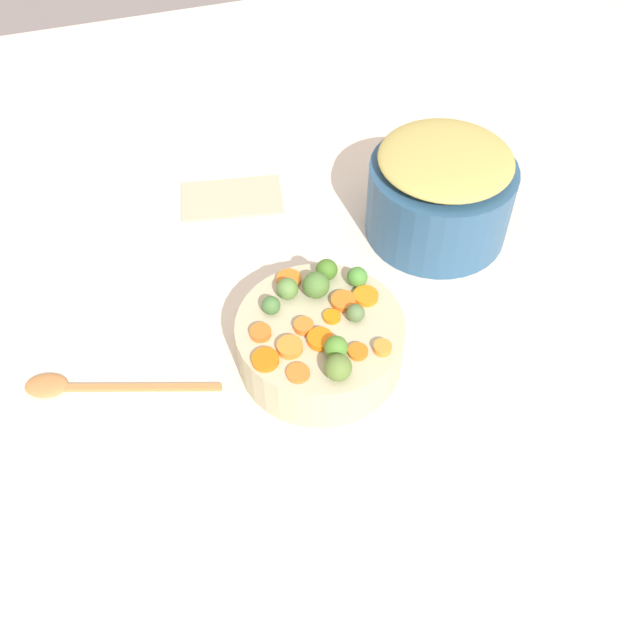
% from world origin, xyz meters
% --- Properties ---
extents(tabletop, '(2.40, 2.40, 0.02)m').
position_xyz_m(tabletop, '(0.00, 0.00, 0.01)').
color(tabletop, beige).
rests_on(tabletop, ground).
extents(serving_bowl_carrots, '(0.26, 0.26, 0.09)m').
position_xyz_m(serving_bowl_carrots, '(-0.01, -0.03, 0.06)').
color(serving_bowl_carrots, '#B7B18C').
rests_on(serving_bowl_carrots, tabletop).
extents(metal_pot, '(0.26, 0.26, 0.14)m').
position_xyz_m(metal_pot, '(0.28, 0.19, 0.09)').
color(metal_pot, '#2B5378').
rests_on(metal_pot, tabletop).
extents(stuffing_mound, '(0.23, 0.23, 0.04)m').
position_xyz_m(stuffing_mound, '(0.28, 0.19, 0.18)').
color(stuffing_mound, tan).
rests_on(stuffing_mound, metal_pot).
extents(carrot_slice_0, '(0.04, 0.04, 0.01)m').
position_xyz_m(carrot_slice_0, '(-0.10, -0.02, 0.11)').
color(carrot_slice_0, orange).
rests_on(carrot_slice_0, serving_bowl_carrots).
extents(carrot_slice_1, '(0.03, 0.03, 0.01)m').
position_xyz_m(carrot_slice_1, '(0.01, -0.02, 0.11)').
color(carrot_slice_1, orange).
rests_on(carrot_slice_1, serving_bowl_carrots).
extents(carrot_slice_2, '(0.04, 0.04, 0.01)m').
position_xyz_m(carrot_slice_2, '(-0.03, 0.07, 0.11)').
color(carrot_slice_2, orange).
rests_on(carrot_slice_2, serving_bowl_carrots).
extents(carrot_slice_3, '(0.05, 0.05, 0.01)m').
position_xyz_m(carrot_slice_3, '(-0.02, -0.06, 0.11)').
color(carrot_slice_3, orange).
rests_on(carrot_slice_3, serving_bowl_carrots).
extents(carrot_slice_4, '(0.05, 0.05, 0.01)m').
position_xyz_m(carrot_slice_4, '(-0.11, -0.07, 0.11)').
color(carrot_slice_4, orange).
rests_on(carrot_slice_4, serving_bowl_carrots).
extents(carrot_slice_5, '(0.03, 0.03, 0.01)m').
position_xyz_m(carrot_slice_5, '(0.02, -0.10, 0.11)').
color(carrot_slice_5, orange).
rests_on(carrot_slice_5, serving_bowl_carrots).
extents(carrot_slice_6, '(0.05, 0.05, 0.01)m').
position_xyz_m(carrot_slice_6, '(-0.07, -0.06, 0.11)').
color(carrot_slice_6, orange).
rests_on(carrot_slice_6, serving_bowl_carrots).
extents(carrot_slice_7, '(0.03, 0.03, 0.01)m').
position_xyz_m(carrot_slice_7, '(0.06, -0.10, 0.11)').
color(carrot_slice_7, orange).
rests_on(carrot_slice_7, serving_bowl_carrots).
extents(carrot_slice_8, '(0.05, 0.05, 0.01)m').
position_xyz_m(carrot_slice_8, '(0.03, -0.00, 0.11)').
color(carrot_slice_8, orange).
rests_on(carrot_slice_8, serving_bowl_carrots).
extents(carrot_slice_9, '(0.05, 0.05, 0.01)m').
position_xyz_m(carrot_slice_9, '(0.07, 0.00, 0.11)').
color(carrot_slice_9, orange).
rests_on(carrot_slice_9, serving_bowl_carrots).
extents(carrot_slice_10, '(0.04, 0.04, 0.01)m').
position_xyz_m(carrot_slice_10, '(-0.07, -0.11, 0.11)').
color(carrot_slice_10, orange).
rests_on(carrot_slice_10, serving_bowl_carrots).
extents(carrot_slice_11, '(0.04, 0.04, 0.01)m').
position_xyz_m(carrot_slice_11, '(-0.04, -0.03, 0.11)').
color(carrot_slice_11, orange).
rests_on(carrot_slice_11, serving_bowl_carrots).
extents(brussels_sprout_0, '(0.03, 0.03, 0.03)m').
position_xyz_m(brussels_sprout_0, '(0.07, 0.03, 0.12)').
color(brussels_sprout_0, '#458733').
rests_on(brussels_sprout_0, serving_bowl_carrots).
extents(brussels_sprout_1, '(0.03, 0.03, 0.03)m').
position_xyz_m(brussels_sprout_1, '(-0.04, 0.04, 0.12)').
color(brussels_sprout_1, '#59843D').
rests_on(brussels_sprout_1, serving_bowl_carrots).
extents(brussels_sprout_2, '(0.04, 0.04, 0.04)m').
position_xyz_m(brussels_sprout_2, '(-0.01, -0.09, 0.12)').
color(brussels_sprout_2, '#4D852D').
rests_on(brussels_sprout_2, serving_bowl_carrots).
extents(brussels_sprout_3, '(0.03, 0.03, 0.03)m').
position_xyz_m(brussels_sprout_3, '(0.04, -0.04, 0.12)').
color(brussels_sprout_3, '#547240').
rests_on(brussels_sprout_3, serving_bowl_carrots).
extents(brussels_sprout_4, '(0.04, 0.04, 0.04)m').
position_xyz_m(brussels_sprout_4, '(-0.02, -0.13, 0.13)').
color(brussels_sprout_4, '#587631').
rests_on(brussels_sprout_4, serving_bowl_carrots).
extents(brussels_sprout_5, '(0.03, 0.03, 0.03)m').
position_xyz_m(brussels_sprout_5, '(0.03, 0.06, 0.12)').
color(brussels_sprout_5, '#437624').
rests_on(brussels_sprout_5, serving_bowl_carrots).
extents(brussels_sprout_6, '(0.04, 0.04, 0.04)m').
position_xyz_m(brussels_sprout_6, '(0.00, 0.03, 0.13)').
color(brussels_sprout_6, '#497633').
rests_on(brussels_sprout_6, serving_bowl_carrots).
extents(brussels_sprout_7, '(0.03, 0.03, 0.03)m').
position_xyz_m(brussels_sprout_7, '(-0.08, 0.02, 0.12)').
color(brussels_sprout_7, '#447239').
rests_on(brussels_sprout_7, serving_bowl_carrots).
extents(wooden_spoon, '(0.30, 0.12, 0.01)m').
position_xyz_m(wooden_spoon, '(-0.38, 0.03, 0.03)').
color(wooden_spoon, '#BA7A42').
rests_on(wooden_spoon, tabletop).
extents(dish_towel, '(0.21, 0.15, 0.01)m').
position_xyz_m(dish_towel, '(-0.06, 0.40, 0.02)').
color(dish_towel, '#C1AE8C').
rests_on(dish_towel, tabletop).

